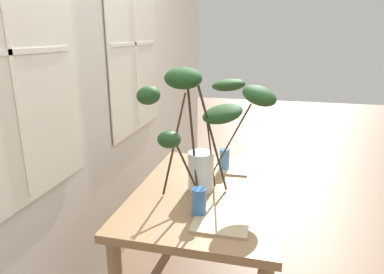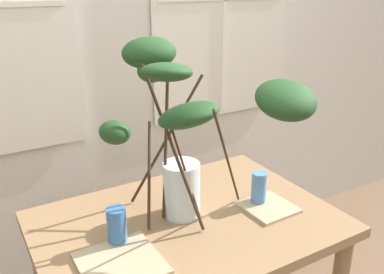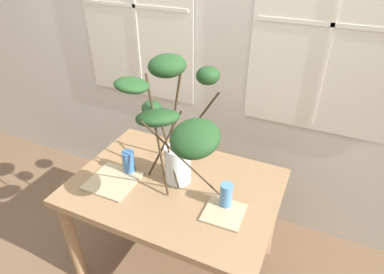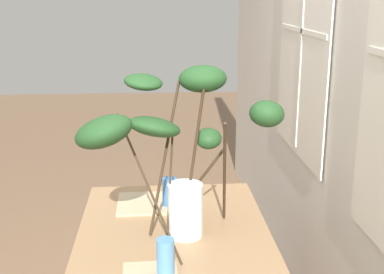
# 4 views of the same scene
# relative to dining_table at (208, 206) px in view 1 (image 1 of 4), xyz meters

# --- Properties ---
(back_wall_with_windows) EXTENTS (5.65, 0.14, 2.61)m
(back_wall_with_windows) POSITION_rel_dining_table_xyz_m (0.00, 0.77, 0.69)
(back_wall_with_windows) COLOR beige
(back_wall_with_windows) RESTS_ON ground
(dining_table) EXTENTS (1.19, 0.84, 0.73)m
(dining_table) POSITION_rel_dining_table_xyz_m (0.00, 0.00, 0.00)
(dining_table) COLOR #93704C
(dining_table) RESTS_ON ground
(vase_with_branches) EXTENTS (0.70, 0.87, 0.73)m
(vase_with_branches) POSITION_rel_dining_table_xyz_m (0.01, 0.01, 0.54)
(vase_with_branches) COLOR silver
(vase_with_branches) RESTS_ON dining_table
(drinking_glass_blue_left) EXTENTS (0.07, 0.07, 0.15)m
(drinking_glass_blue_left) POSITION_rel_dining_table_xyz_m (-0.30, -0.01, 0.18)
(drinking_glass_blue_left) COLOR #386BAD
(drinking_glass_blue_left) RESTS_ON dining_table
(drinking_glass_blue_right) EXTENTS (0.07, 0.07, 0.15)m
(drinking_glass_blue_right) POSITION_rel_dining_table_xyz_m (0.33, -0.04, 0.18)
(drinking_glass_blue_right) COLOR #4C84BC
(drinking_glass_blue_right) RESTS_ON dining_table
(plate_square_left) EXTENTS (0.27, 0.27, 0.01)m
(plate_square_left) POSITION_rel_dining_table_xyz_m (-0.34, -0.13, 0.11)
(plate_square_left) COLOR tan
(plate_square_left) RESTS_ON dining_table
(plate_square_right) EXTENTS (0.21, 0.21, 0.01)m
(plate_square_right) POSITION_rel_dining_table_xyz_m (0.34, -0.10, 0.11)
(plate_square_right) COLOR tan
(plate_square_right) RESTS_ON dining_table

